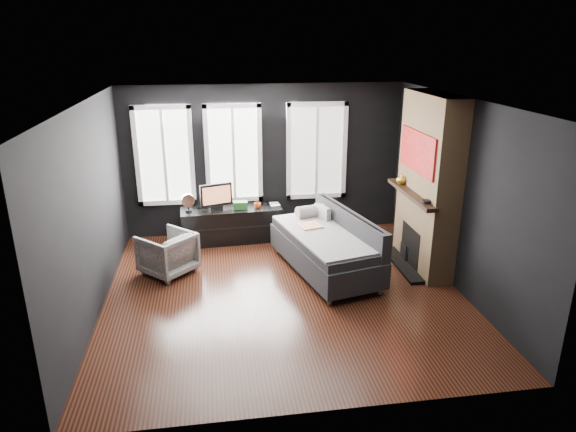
{
  "coord_description": "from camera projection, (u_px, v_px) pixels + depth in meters",
  "views": [
    {
      "loc": [
        -0.93,
        -6.51,
        3.48
      ],
      "look_at": [
        0.1,
        0.3,
        1.05
      ],
      "focal_mm": 32.0,
      "sensor_mm": 36.0,
      "label": 1
    }
  ],
  "objects": [
    {
      "name": "wall_right",
      "position": [
        459.0,
        195.0,
        7.26
      ],
      "size": [
        0.02,
        5.0,
        2.7
      ],
      "primitive_type": "cube",
      "color": "black",
      "rests_on": "ground"
    },
    {
      "name": "ceiling",
      "position": [
        284.0,
        101.0,
        6.46
      ],
      "size": [
        5.0,
        5.0,
        0.0
      ],
      "primitive_type": "plane",
      "color": "white",
      "rests_on": "ground"
    },
    {
      "name": "book",
      "position": [
        270.0,
        199.0,
        9.16
      ],
      "size": [
        0.17,
        0.03,
        0.23
      ],
      "primitive_type": "imported",
      "rotation": [
        0.0,
        0.0,
        0.08
      ],
      "color": "#C3B895",
      "rests_on": "media_console"
    },
    {
      "name": "armchair",
      "position": [
        167.0,
        251.0,
        7.84
      ],
      "size": [
        0.96,
        0.96,
        0.72
      ],
      "primitive_type": "imported",
      "rotation": [
        0.0,
        0.0,
        -2.35
      ],
      "color": "white",
      "rests_on": "floor"
    },
    {
      "name": "sofa",
      "position": [
        325.0,
        243.0,
        7.86
      ],
      "size": [
        1.57,
        2.37,
        0.93
      ],
      "primitive_type": null,
      "rotation": [
        0.0,
        0.0,
        0.24
      ],
      "color": "#262628",
      "rests_on": "floor"
    },
    {
      "name": "windows",
      "position": [
        238.0,
        103.0,
        8.79
      ],
      "size": [
        4.0,
        0.16,
        1.76
      ],
      "primitive_type": null,
      "color": "white",
      "rests_on": "wall_back"
    },
    {
      "name": "storage_box",
      "position": [
        240.0,
        205.0,
        8.98
      ],
      "size": [
        0.25,
        0.16,
        0.13
      ],
      "primitive_type": "cube",
      "rotation": [
        0.0,
        0.0,
        -0.01
      ],
      "color": "#296728",
      "rests_on": "media_console"
    },
    {
      "name": "wall_left",
      "position": [
        91.0,
        212.0,
        6.55
      ],
      "size": [
        0.02,
        5.0,
        2.7
      ],
      "primitive_type": "cube",
      "color": "black",
      "rests_on": "ground"
    },
    {
      "name": "monitor",
      "position": [
        216.0,
        195.0,
        8.9
      ],
      "size": [
        0.59,
        0.29,
        0.52
      ],
      "primitive_type": null,
      "rotation": [
        0.0,
        0.0,
        0.31
      ],
      "color": "black",
      "rests_on": "media_console"
    },
    {
      "name": "media_console",
      "position": [
        232.0,
        224.0,
        9.12
      ],
      "size": [
        1.79,
        0.65,
        0.6
      ],
      "primitive_type": null,
      "rotation": [
        0.0,
        0.0,
        0.06
      ],
      "color": "black",
      "rests_on": "floor"
    },
    {
      "name": "mantel_clock",
      "position": [
        426.0,
        202.0,
        7.27
      ],
      "size": [
        0.17,
        0.17,
        0.04
      ],
      "primitive_type": "cylinder",
      "rotation": [
        0.0,
        0.0,
        0.31
      ],
      "color": "black",
      "rests_on": "fireplace"
    },
    {
      "name": "mantel_vase",
      "position": [
        402.0,
        179.0,
        8.18
      ],
      "size": [
        0.19,
        0.2,
        0.17
      ],
      "primitive_type": "imported",
      "rotation": [
        0.0,
        0.0,
        -0.12
      ],
      "color": "orange",
      "rests_on": "fireplace"
    },
    {
      "name": "fireplace",
      "position": [
        428.0,
        184.0,
        7.79
      ],
      "size": [
        0.7,
        1.62,
        2.7
      ],
      "primitive_type": null,
      "color": "#93724C",
      "rests_on": "floor"
    },
    {
      "name": "floor",
      "position": [
        284.0,
        292.0,
        7.35
      ],
      "size": [
        5.0,
        5.0,
        0.0
      ],
      "primitive_type": "plane",
      "color": "black",
      "rests_on": "ground"
    },
    {
      "name": "desk_fan",
      "position": [
        188.0,
        203.0,
        8.81
      ],
      "size": [
        0.27,
        0.27,
        0.33
      ],
      "primitive_type": null,
      "rotation": [
        0.0,
        0.0,
        0.2
      ],
      "color": "#A9A9A9",
      "rests_on": "media_console"
    },
    {
      "name": "stripe_pillow",
      "position": [
        322.0,
        217.0,
        8.4
      ],
      "size": [
        0.22,
        0.37,
        0.37
      ],
      "primitive_type": "cube",
      "rotation": [
        0.0,
        0.0,
        0.38
      ],
      "color": "gray",
      "rests_on": "sofa"
    },
    {
      "name": "wall_back",
      "position": [
        264.0,
        161.0,
        9.24
      ],
      "size": [
        5.0,
        0.02,
        2.7
      ],
      "primitive_type": "cube",
      "color": "black",
      "rests_on": "ground"
    },
    {
      "name": "mug",
      "position": [
        258.0,
        205.0,
        9.02
      ],
      "size": [
        0.14,
        0.12,
        0.12
      ],
      "primitive_type": "imported",
      "rotation": [
        0.0,
        0.0,
        0.19
      ],
      "color": "#CC4B18",
      "rests_on": "media_console"
    }
  ]
}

